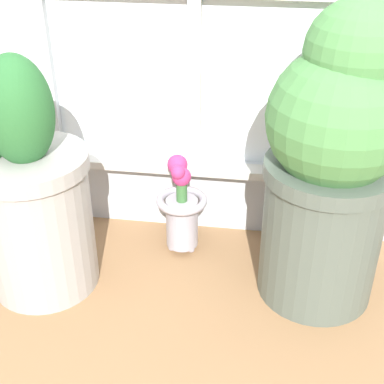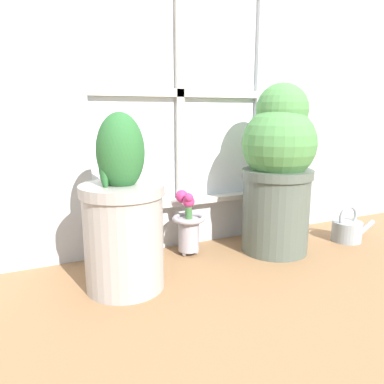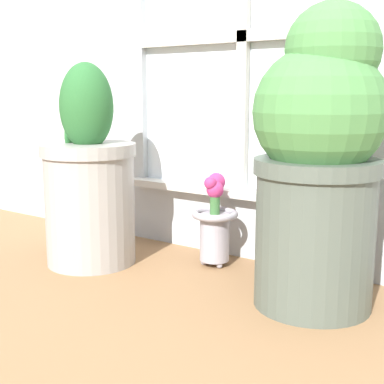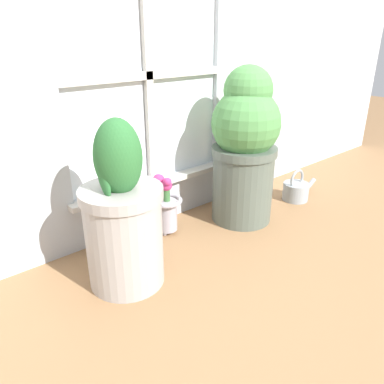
{
  "view_description": "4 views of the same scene",
  "coord_description": "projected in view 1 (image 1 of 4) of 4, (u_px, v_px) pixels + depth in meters",
  "views": [
    {
      "loc": [
        0.21,
        -0.92,
        0.99
      ],
      "look_at": [
        0.03,
        0.26,
        0.28
      ],
      "focal_mm": 50.0,
      "sensor_mm": 36.0,
      "label": 1
    },
    {
      "loc": [
        -0.69,
        -1.11,
        0.65
      ],
      "look_at": [
        -0.06,
        0.25,
        0.32
      ],
      "focal_mm": 35.0,
      "sensor_mm": 36.0,
      "label": 2
    },
    {
      "loc": [
        0.88,
        -1.03,
        0.56
      ],
      "look_at": [
        -0.04,
        0.29,
        0.25
      ],
      "focal_mm": 50.0,
      "sensor_mm": 36.0,
      "label": 3
    },
    {
      "loc": [
        -0.98,
        -0.92,
        0.91
      ],
      "look_at": [
        0.02,
        0.25,
        0.25
      ],
      "focal_mm": 35.0,
      "sensor_mm": 36.0,
      "label": 4
    }
  ],
  "objects": [
    {
      "name": "potted_plant_right",
      "position": [
        333.0,
        161.0,
        1.28
      ],
      "size": [
        0.33,
        0.33,
        0.77
      ],
      "color": "#4C564C",
      "rests_on": "ground_plane"
    },
    {
      "name": "potted_plant_left",
      "position": [
        33.0,
        198.0,
        1.38
      ],
      "size": [
        0.31,
        0.31,
        0.65
      ],
      "color": "#9E9993",
      "rests_on": "ground_plane"
    },
    {
      "name": "flower_vase",
      "position": [
        181.0,
        208.0,
        1.57
      ],
      "size": [
        0.15,
        0.15,
        0.3
      ],
      "color": "#99939E",
      "rests_on": "ground_plane"
    },
    {
      "name": "ground_plane",
      "position": [
        164.0,
        340.0,
        1.32
      ],
      "size": [
        10.0,
        10.0,
        0.0
      ],
      "primitive_type": "plane",
      "color": "olive"
    }
  ]
}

